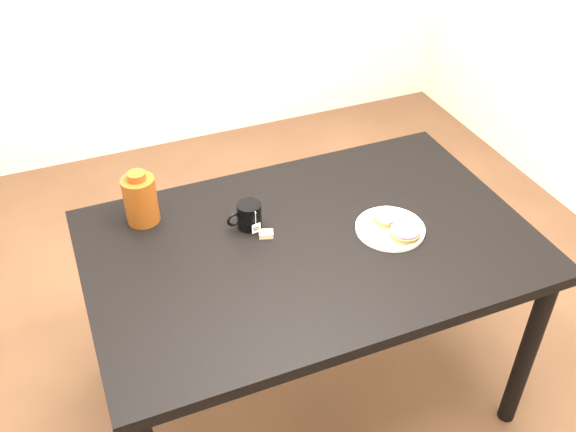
{
  "coord_description": "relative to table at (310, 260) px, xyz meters",
  "views": [
    {
      "loc": [
        -0.65,
        -1.41,
        2.05
      ],
      "look_at": [
        -0.05,
        0.07,
        0.81
      ],
      "focal_mm": 40.0,
      "sensor_mm": 36.0,
      "label": 1
    }
  ],
  "objects": [
    {
      "name": "ground_plane",
      "position": [
        0.0,
        0.0,
        -0.67
      ],
      "size": [
        4.0,
        4.0,
        0.0
      ],
      "primitive_type": "plane",
      "color": "brown"
    },
    {
      "name": "table",
      "position": [
        0.0,
        0.0,
        0.0
      ],
      "size": [
        1.4,
        0.9,
        0.75
      ],
      "color": "black",
      "rests_on": "ground_plane"
    },
    {
      "name": "plate",
      "position": [
        0.26,
        -0.05,
        0.09
      ],
      "size": [
        0.22,
        0.22,
        0.02
      ],
      "color": "white",
      "rests_on": "table"
    },
    {
      "name": "bagel_back",
      "position": [
        0.27,
        -0.01,
        0.11
      ],
      "size": [
        0.13,
        0.13,
        0.03
      ],
      "color": "brown",
      "rests_on": "plate"
    },
    {
      "name": "bagel_front",
      "position": [
        0.28,
        -0.1,
        0.11
      ],
      "size": [
        0.12,
        0.12,
        0.03
      ],
      "color": "brown",
      "rests_on": "plate"
    },
    {
      "name": "mug",
      "position": [
        -0.16,
        0.14,
        0.13
      ],
      "size": [
        0.12,
        0.09,
        0.09
      ],
      "rotation": [
        0.0,
        0.0,
        0.15
      ],
      "color": "black",
      "rests_on": "table"
    },
    {
      "name": "teabag_pouch",
      "position": [
        -0.12,
        0.07,
        0.09
      ],
      "size": [
        0.05,
        0.04,
        0.02
      ],
      "primitive_type": "cube",
      "rotation": [
        0.0,
        0.0,
        -0.32
      ],
      "color": "#C6B793",
      "rests_on": "table"
    },
    {
      "name": "bagel_package",
      "position": [
        -0.46,
        0.31,
        0.17
      ],
      "size": [
        0.11,
        0.11,
        0.18
      ],
      "rotation": [
        0.0,
        0.0,
        0.05
      ],
      "color": "#58250B",
      "rests_on": "table"
    }
  ]
}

